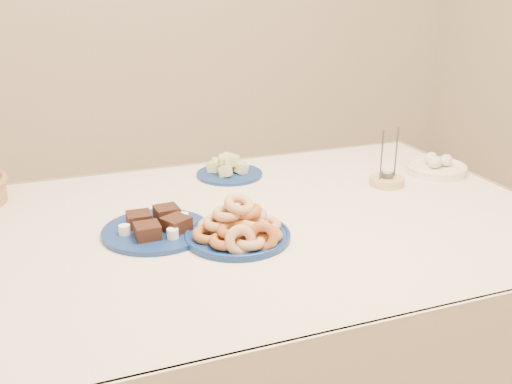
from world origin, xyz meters
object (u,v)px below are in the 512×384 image
Objects in this scene: melon_plate at (228,169)px; brownie_plate at (157,228)px; egg_bowl at (436,167)px; candle_holder at (387,180)px; dining_table at (250,255)px; donut_platter at (239,229)px.

melon_plate reaches higher than brownie_plate.
melon_plate is 0.71m from egg_bowl.
egg_bowl is at bearing 8.90° from brownie_plate.
melon_plate reaches higher than egg_bowl.
brownie_plate is 0.77m from candle_holder.
melon_plate is at bearing 80.56° from dining_table.
melon_plate is 0.70× the size of brownie_plate.
candle_holder is (0.51, 0.12, 0.12)m from dining_table.
egg_bowl is at bearing 12.29° from dining_table.
donut_platter reaches higher than melon_plate.
donut_platter is 0.83× the size of brownie_plate.
candle_holder is at bearing 8.21° from brownie_plate.
egg_bowl is (0.67, -0.23, -0.00)m from melon_plate.
candle_holder reaches higher than brownie_plate.
egg_bowl is (0.99, 0.15, 0.01)m from brownie_plate.
brownie_plate is (-0.25, 0.01, 0.12)m from dining_table.
donut_platter is 1.15× the size of egg_bowl.
melon_plate is at bearing 148.81° from candle_holder.
donut_platter is 1.62× the size of candle_holder.
donut_platter is 0.22m from brownie_plate.
candle_holder reaches higher than donut_platter.
candle_holder is at bearing -168.76° from egg_bowl.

